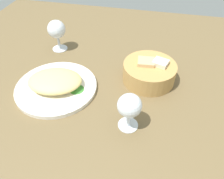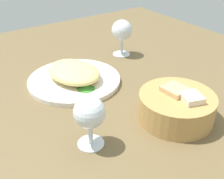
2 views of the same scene
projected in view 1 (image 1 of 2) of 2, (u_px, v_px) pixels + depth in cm
name	position (u px, v px, depth cm)	size (l,w,h in cm)	color
ground_plane	(96.00, 93.00, 73.55)	(140.00, 140.00, 2.00)	brown
plate	(56.00, 87.00, 73.36)	(27.26, 27.26, 1.40)	white
omelette	(55.00, 81.00, 71.44)	(17.82, 13.29, 4.24)	#E6CC7A
lettuce_garnish	(76.00, 88.00, 71.16)	(4.98, 4.98, 1.04)	#3A852E
bread_basket	(149.00, 72.00, 75.03)	(18.14, 18.14, 8.05)	tan
wine_glass_near	(129.00, 107.00, 57.13)	(6.71, 6.71, 11.68)	silver
wine_glass_far	(57.00, 31.00, 86.46)	(7.22, 7.22, 12.71)	silver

